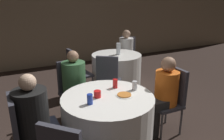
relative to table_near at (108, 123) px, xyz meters
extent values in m
cube|color=gray|center=(0.10, 4.15, 1.03)|extent=(16.00, 0.06, 2.80)
cylinder|color=white|center=(0.00, 0.00, 0.00)|extent=(1.15, 1.15, 0.74)
cylinder|color=white|center=(1.10, 1.83, 0.00)|extent=(1.08, 1.08, 0.74)
cube|color=#383842|center=(-0.15, 0.88, 0.07)|extent=(0.46, 0.46, 0.04)
cube|color=#383842|center=(-0.18, 1.06, 0.34)|extent=(0.38, 0.11, 0.51)
cylinder|color=#4C4C51|center=(0.05, 0.75, -0.16)|extent=(0.03, 0.03, 0.42)
cylinder|color=#4C4C51|center=(-0.29, 0.69, -0.16)|extent=(0.03, 0.03, 0.42)
cylinder|color=#4C4C51|center=(-0.01, 1.08, -0.16)|extent=(0.03, 0.03, 0.42)
cylinder|color=#4C4C51|center=(-0.35, 1.02, -0.16)|extent=(0.03, 0.03, 0.42)
cube|color=#383842|center=(0.90, -0.04, 0.07)|extent=(0.42, 0.42, 0.04)
cube|color=#383842|center=(1.08, -0.05, 0.34)|extent=(0.07, 0.38, 0.51)
cylinder|color=#4C4C51|center=(0.72, -0.20, -0.16)|extent=(0.03, 0.03, 0.42)
cylinder|color=#4C4C51|center=(0.73, 0.14, -0.16)|extent=(0.03, 0.03, 0.42)
cylinder|color=#4C4C51|center=(1.06, -0.22, -0.16)|extent=(0.03, 0.03, 0.42)
cylinder|color=#4C4C51|center=(1.07, 0.12, -0.16)|extent=(0.03, 0.03, 0.42)
cube|color=#383842|center=(-0.90, -0.02, 0.07)|extent=(0.41, 0.41, 0.04)
cube|color=#383842|center=(-1.08, -0.02, 0.34)|extent=(0.06, 0.38, 0.51)
cube|color=#383842|center=(1.70, 2.44, 0.07)|extent=(0.57, 0.57, 0.04)
cube|color=#383842|center=(1.83, 2.57, 0.34)|extent=(0.31, 0.30, 0.51)
cylinder|color=#4C4C51|center=(1.71, 2.20, -0.16)|extent=(0.03, 0.03, 0.42)
cylinder|color=#4C4C51|center=(1.46, 2.44, -0.16)|extent=(0.03, 0.03, 0.42)
cylinder|color=#4C4C51|center=(1.95, 2.44, -0.16)|extent=(0.03, 0.03, 0.42)
cylinder|color=#4C4C51|center=(1.70, 2.68, -0.16)|extent=(0.03, 0.03, 0.42)
cube|color=#383842|center=(0.25, 1.74, 0.07)|extent=(0.44, 0.44, 0.04)
cube|color=#383842|center=(0.07, 1.73, 0.34)|extent=(0.09, 0.38, 0.51)
cylinder|color=#4C4C51|center=(0.40, 1.93, -0.16)|extent=(0.03, 0.03, 0.42)
cylinder|color=#4C4C51|center=(0.44, 1.59, -0.16)|extent=(0.03, 0.03, 0.42)
cylinder|color=#4C4C51|center=(0.06, 1.90, -0.16)|extent=(0.03, 0.03, 0.42)
cylinder|color=#4C4C51|center=(0.10, 1.56, -0.16)|extent=(0.03, 0.03, 0.42)
cube|color=#383842|center=(0.58, 1.15, 0.07)|extent=(0.56, 0.56, 0.04)
cube|color=#383842|center=(0.48, 1.00, 0.34)|extent=(0.33, 0.27, 0.51)
cylinder|color=#4C4C51|center=(0.55, 1.38, -0.16)|extent=(0.03, 0.03, 0.42)
cylinder|color=#4C4C51|center=(0.82, 1.18, -0.16)|extent=(0.03, 0.03, 0.42)
cylinder|color=#4C4C51|center=(0.35, 1.11, -0.16)|extent=(0.03, 0.03, 0.42)
cylinder|color=#4C4C51|center=(0.62, 0.91, -0.16)|extent=(0.03, 0.03, 0.42)
cube|color=#33384C|center=(-0.79, -0.02, 0.14)|extent=(0.33, 0.34, 0.12)
cylinder|color=black|center=(-0.90, -0.02, 0.36)|extent=(0.36, 0.36, 0.55)
sphere|color=#DBB293|center=(-0.90, -0.02, 0.73)|extent=(0.17, 0.17, 0.17)
cylinder|color=#282828|center=(0.68, -0.03, -0.14)|extent=(0.24, 0.24, 0.46)
cube|color=#282828|center=(0.79, -0.03, 0.14)|extent=(0.33, 0.32, 0.12)
cylinder|color=orange|center=(0.90, -0.04, 0.33)|extent=(0.33, 0.33, 0.49)
sphere|color=#997056|center=(0.90, -0.04, 0.67)|extent=(0.20, 0.20, 0.20)
cylinder|color=black|center=(-0.11, 0.67, -0.14)|extent=(0.24, 0.24, 0.46)
cube|color=black|center=(-0.13, 0.78, 0.14)|extent=(0.39, 0.37, 0.12)
cylinder|color=#38663D|center=(-0.15, 0.88, 0.35)|extent=(0.36, 0.36, 0.52)
sphere|color=#997056|center=(-0.15, 0.88, 0.69)|extent=(0.18, 0.18, 0.18)
cylinder|color=#33384C|center=(1.55, 2.28, -0.14)|extent=(0.24, 0.24, 0.46)
cube|color=#33384C|center=(1.63, 2.36, 0.14)|extent=(0.47, 0.47, 0.12)
cylinder|color=white|center=(1.70, 2.44, 0.34)|extent=(0.36, 0.36, 0.50)
sphere|color=tan|center=(1.70, 2.44, 0.69)|extent=(0.20, 0.20, 0.20)
cylinder|color=white|center=(0.20, -0.07, 0.37)|extent=(0.21, 0.21, 0.01)
cylinder|color=orange|center=(0.20, -0.07, 0.38)|extent=(0.17, 0.17, 0.01)
cylinder|color=red|center=(0.21, 0.21, 0.43)|extent=(0.07, 0.07, 0.12)
cylinder|color=silver|center=(0.41, 0.02, 0.43)|extent=(0.07, 0.07, 0.12)
cylinder|color=#1E38A5|center=(-0.27, -0.09, 0.43)|extent=(0.07, 0.07, 0.12)
cylinder|color=red|center=(-0.12, 0.04, 0.41)|extent=(0.09, 0.09, 0.09)
cylinder|color=silver|center=(1.14, 1.81, 0.50)|extent=(0.09, 0.09, 0.25)
camera|label=1|loc=(-1.07, -2.20, 1.52)|focal=35.00mm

